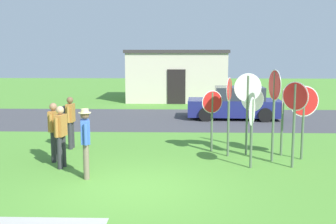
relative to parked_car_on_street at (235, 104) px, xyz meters
name	(u,v)px	position (x,y,z in m)	size (l,w,h in m)	color
ground_plane	(135,189)	(-3.64, -9.99, -0.69)	(80.00, 80.00, 0.00)	#518E33
street_asphalt	(158,119)	(-3.64, -0.23, -0.68)	(60.00, 6.40, 0.01)	#424247
building_background	(177,75)	(-2.82, 7.60, 0.95)	(6.42, 4.66, 3.27)	beige
parked_car_on_street	(235,104)	(0.00, 0.00, 0.00)	(4.38, 2.18, 1.51)	navy
stop_sign_rear_right	(252,120)	(-0.70, -8.22, 0.62)	(0.29, 0.72, 1.93)	#51664C
stop_sign_center_cluster	(274,98)	(0.02, -7.54, 1.14)	(0.15, 0.87, 2.63)	#51664C
stop_sign_leaning_left	(283,110)	(0.46, -6.86, 0.70)	(0.23, 0.74, 2.03)	#51664C
stop_sign_tallest	(252,106)	(-0.31, -6.03, 0.71)	(0.63, 0.52, 2.04)	#51664C
stop_sign_nearest	(248,99)	(-0.58, -6.77, 1.03)	(0.84, 0.17, 2.49)	#51664C
stop_sign_leaning_right	(229,103)	(-1.17, -6.99, 0.92)	(0.24, 0.67, 2.37)	#51664C
stop_sign_far_back	(295,109)	(0.43, -8.15, 0.92)	(0.53, 0.58, 2.34)	#51664C
stop_sign_rear_left	(212,110)	(-1.61, -6.37, 0.62)	(0.65, 0.32, 1.93)	#51664C
stop_sign_low_front	(304,109)	(0.94, -7.30, 0.79)	(0.88, 0.15, 2.16)	#51664C
person_holding_notes	(54,129)	(-6.20, -7.70, 0.26)	(0.23, 0.57, 1.69)	#2D2D33
person_in_blue	(85,139)	(-4.94, -9.20, 0.30)	(0.31, 0.55, 1.74)	#7A6B56
person_with_sunhat	(61,133)	(-5.81, -8.35, 0.26)	(0.28, 0.56, 1.69)	#2D2D33
person_near_signs	(70,119)	(-6.17, -6.14, 0.29)	(0.36, 0.57, 1.69)	#2D2D33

